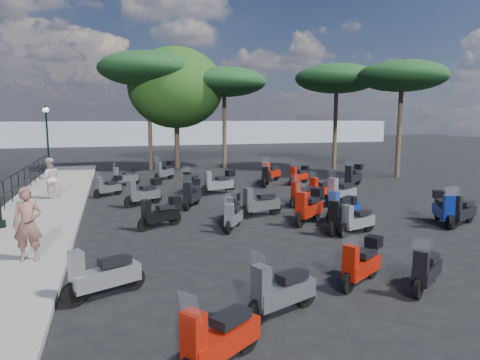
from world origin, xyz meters
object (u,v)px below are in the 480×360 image
object	(u,v)px
scooter_20	(309,207)
scooter_17	(191,183)
woman	(28,224)
scooter_6	(219,340)
scooter_23	(271,173)
scooter_3	(144,193)
scooter_10	(192,196)
scooter_12	(426,271)
scooter_1	(102,276)
scooter_25	(462,212)
pine_1	(337,79)
scooter_14	(343,207)
scooter_9	(260,204)
broadleaf_tree	(176,88)
pine_0	(224,82)
scooter_11	(164,171)
scooter_7	(362,264)
scooter_19	(342,216)
scooter_16	(219,183)
scooter_27	(320,190)
pine_2	(148,69)
scooter_2	(160,213)
scooter_26	(443,209)
lamp_post_2	(47,135)
scooter_4	(108,187)
scooter_28	(353,176)
scooter_5	(126,177)
scooter_29	(299,175)
scooter_15	(233,217)
scooter_13	(357,221)
scooter_8	(234,210)
pine_3	(402,76)
scooter_0	(281,292)
pedestrian_far	(49,178)
scooter_30	(303,195)
scooter_22	(266,177)

from	to	relation	value
scooter_20	scooter_17	bearing A→B (deg)	-18.29
woman	scooter_6	distance (m)	6.44
scooter_23	scooter_3	bearing A→B (deg)	80.91
scooter_10	scooter_12	xyz separation A→B (m)	(3.15, -9.53, -0.06)
scooter_1	scooter_25	bearing A→B (deg)	-100.82
pine_1	scooter_14	bearing A→B (deg)	-117.86
scooter_9	broadleaf_tree	xyz separation A→B (m)	(-0.64, 15.67, 5.07)
pine_0	scooter_11	bearing A→B (deg)	-134.84
scooter_7	scooter_19	world-z (taller)	scooter_19
scooter_9	pine_0	distance (m)	16.08
scooter_10	broadleaf_tree	xyz separation A→B (m)	(1.41, 13.37, 5.07)
scooter_16	scooter_27	xyz separation A→B (m)	(3.83, -2.71, -0.08)
scooter_6	pine_2	world-z (taller)	pine_2
scooter_2	scooter_26	size ratio (longest dim) A/B	0.92
lamp_post_2	scooter_4	size ratio (longest dim) A/B	3.20
scooter_28	broadleaf_tree	distance (m)	13.93
scooter_5	scooter_12	xyz separation A→B (m)	(5.49, -15.95, -0.06)
scooter_25	scooter_2	bearing A→B (deg)	50.20
scooter_17	pine_0	distance (m)	11.40
scooter_19	scooter_1	bearing A→B (deg)	76.99
scooter_9	broadleaf_tree	distance (m)	16.48
scooter_12	scooter_29	size ratio (longest dim) A/B	0.90
scooter_2	scooter_6	distance (m)	8.24
scooter_20	scooter_15	bearing A→B (deg)	53.17
scooter_13	scooter_1	bearing A→B (deg)	90.00
scooter_8	scooter_28	world-z (taller)	scooter_28
scooter_5	scooter_10	size ratio (longest dim) A/B	0.95
scooter_11	scooter_29	size ratio (longest dim) A/B	0.99
scooter_29	scooter_3	bearing A→B (deg)	80.38
scooter_4	pine_3	world-z (taller)	pine_3
scooter_6	scooter_4	bearing A→B (deg)	-28.57
scooter_0	pine_1	distance (m)	23.77
pedestrian_far	scooter_19	bearing A→B (deg)	121.86
scooter_2	scooter_3	world-z (taller)	scooter_3
scooter_19	broadleaf_tree	size ratio (longest dim) A/B	0.18
scooter_30	pine_1	world-z (taller)	pine_1
scooter_6	scooter_1	bearing A→B (deg)	-6.85
woman	scooter_7	bearing A→B (deg)	-21.90
scooter_1	scooter_16	world-z (taller)	scooter_16
scooter_13	scooter_25	size ratio (longest dim) A/B	0.92
scooter_26	scooter_27	world-z (taller)	scooter_26
scooter_4	scooter_29	distance (m)	9.78
scooter_27	pine_3	bearing A→B (deg)	-84.87
scooter_5	lamp_post_2	bearing A→B (deg)	19.49
scooter_3	scooter_9	xyz separation A→B (m)	(3.85, -3.25, -0.04)
woman	scooter_7	world-z (taller)	woman
scooter_0	scooter_29	size ratio (longest dim) A/B	1.10
scooter_22	pine_1	xyz separation A→B (m)	(7.15, 5.82, 5.66)
scooter_7	pine_0	size ratio (longest dim) A/B	0.20
lamp_post_2	scooter_10	bearing A→B (deg)	-72.33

